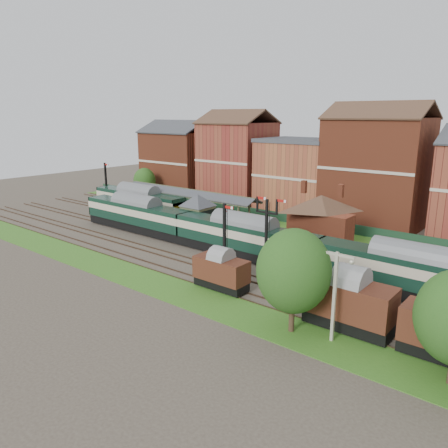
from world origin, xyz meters
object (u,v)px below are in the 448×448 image
Objects in this scene: semaphore_bracket at (267,231)px; signal_box at (198,215)px; goods_van_a at (221,271)px; platform_railcar at (139,201)px; dmu_train at (244,237)px.

signal_box is at bearing 159.08° from semaphore_bracket.
platform_railcar is at bearing 153.01° from goods_van_a.
goods_van_a is (3.98, -9.00, -0.70)m from dmu_train.
semaphore_bracket is at bearing -20.92° from signal_box.
signal_box is 0.31× the size of platform_railcar.
signal_box reaches higher than goods_van_a.
signal_box is 18.82m from goods_van_a.
signal_box is 16.16m from semaphore_bracket.
signal_box is 0.73× the size of semaphore_bracket.
signal_box reaches higher than platform_railcar.
signal_box is 0.10× the size of dmu_train.
dmu_train reaches higher than goods_van_a.
dmu_train is at bearing 113.83° from goods_van_a.
semaphore_bracket is 0.43× the size of platform_railcar.
semaphore_bracket reaches higher than goods_van_a.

